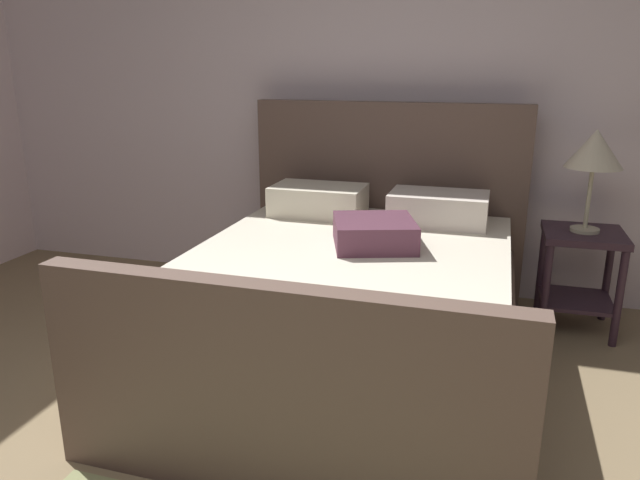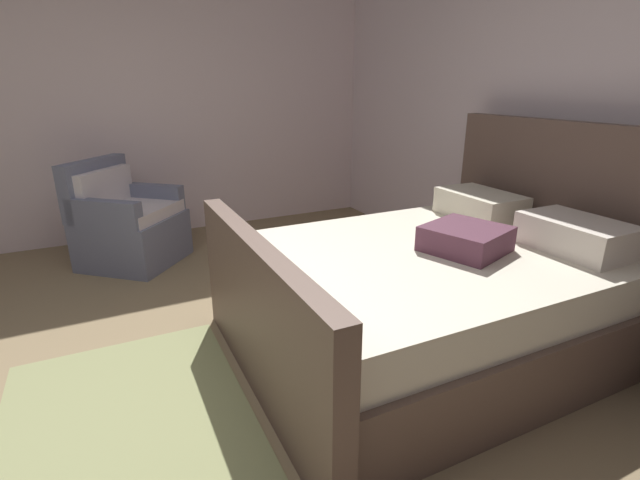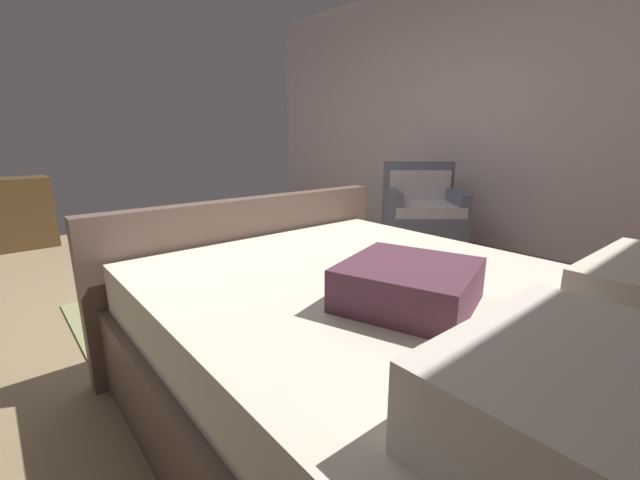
{
  "view_description": "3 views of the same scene",
  "coord_description": "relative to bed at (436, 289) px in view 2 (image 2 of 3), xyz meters",
  "views": [
    {
      "loc": [
        0.65,
        -1.01,
        1.52
      ],
      "look_at": [
        -0.06,
        1.43,
        0.77
      ],
      "focal_mm": 33.42,
      "sensor_mm": 36.0,
      "label": 1
    },
    {
      "loc": [
        1.9,
        0.06,
        1.52
      ],
      "look_at": [
        -0.46,
        1.25,
        0.61
      ],
      "focal_mm": 25.7,
      "sensor_mm": 36.0,
      "label": 2
    },
    {
      "loc": [
        1.12,
        2.62,
        1.16
      ],
      "look_at": [
        -0.11,
        1.19,
        0.67
      ],
      "focal_mm": 22.45,
      "sensor_mm": 36.0,
      "label": 3
    }
  ],
  "objects": [
    {
      "name": "armchair",
      "position": [
        -2.26,
        -1.52,
        -0.01
      ],
      "size": [
        1.02,
        1.02,
        0.9
      ],
      "color": "slate",
      "rests_on": "ground"
    },
    {
      "name": "ground_plane",
      "position": [
        0.0,
        -1.79,
        -0.37
      ],
      "size": [
        6.03,
        5.94,
        0.02
      ],
      "primitive_type": "cube",
      "color": "#897453"
    },
    {
      "name": "area_rug",
      "position": [
        -0.0,
        -1.75,
        -0.35
      ],
      "size": [
        1.65,
        1.13,
        0.01
      ],
      "primitive_type": "cube",
      "rotation": [
        0.0,
        0.0,
        -0.01
      ],
      "color": "#8C905E",
      "rests_on": "ground"
    },
    {
      "name": "wall_side_left",
      "position": [
        -3.07,
        -1.79,
        1.07
      ],
      "size": [
        0.12,
        6.06,
        2.86
      ],
      "primitive_type": "cube",
      "color": "silver",
      "rests_on": "ground"
    },
    {
      "name": "bed",
      "position": [
        0.0,
        0.0,
        0.0
      ],
      "size": [
        1.77,
        2.2,
        1.29
      ],
      "color": "brown",
      "rests_on": "ground"
    },
    {
      "name": "wall_back",
      "position": [
        0.0,
        1.24,
        1.07
      ],
      "size": [
        6.15,
        0.12,
        2.86
      ],
      "primitive_type": "cube",
      "color": "silver",
      "rests_on": "ground"
    }
  ]
}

